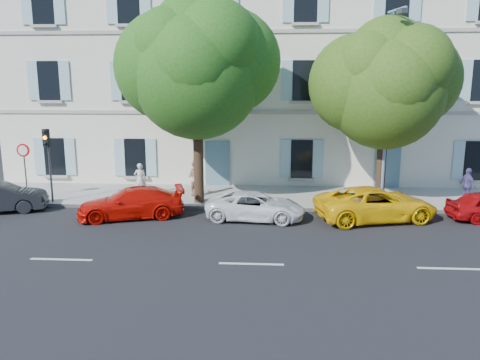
# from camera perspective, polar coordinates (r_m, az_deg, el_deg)

# --- Properties ---
(ground) EXTENTS (90.00, 90.00, 0.00)m
(ground) POSITION_cam_1_polar(r_m,az_deg,el_deg) (18.38, 1.87, -5.57)
(ground) COLOR black
(sidewalk) EXTENTS (36.00, 4.50, 0.15)m
(sidewalk) POSITION_cam_1_polar(r_m,az_deg,el_deg) (22.65, 2.22, -2.06)
(sidewalk) COLOR #A09E96
(sidewalk) RESTS_ON ground
(kerb) EXTENTS (36.00, 0.16, 0.16)m
(kerb) POSITION_cam_1_polar(r_m,az_deg,el_deg) (20.54, 2.07, -3.48)
(kerb) COLOR #9E998E
(kerb) RESTS_ON ground
(building) EXTENTS (28.00, 7.00, 12.00)m
(building) POSITION_cam_1_polar(r_m,az_deg,el_deg) (27.76, 2.62, 12.79)
(building) COLOR silver
(building) RESTS_ON ground
(car_red_coupe) EXTENTS (4.64, 2.90, 1.25)m
(car_red_coupe) POSITION_cam_1_polar(r_m,az_deg,el_deg) (19.80, -13.14, -2.73)
(car_red_coupe) COLOR red
(car_red_coupe) RESTS_ON ground
(car_white_coupe) EXTENTS (4.16, 2.20, 1.11)m
(car_white_coupe) POSITION_cam_1_polar(r_m,az_deg,el_deg) (19.05, 1.90, -3.20)
(car_white_coupe) COLOR white
(car_white_coupe) RESTS_ON ground
(car_yellow_supercar) EXTENTS (5.27, 3.36, 1.35)m
(car_yellow_supercar) POSITION_cam_1_polar(r_m,az_deg,el_deg) (19.70, 16.21, -2.81)
(car_yellow_supercar) COLOR yellow
(car_yellow_supercar) RESTS_ON ground
(tree_left) EXTENTS (5.73, 5.73, 8.88)m
(tree_left) POSITION_cam_1_polar(r_m,az_deg,el_deg) (20.80, -5.27, 12.77)
(tree_left) COLOR #3A2819
(tree_left) RESTS_ON sidewalk
(tree_right) EXTENTS (5.06, 5.06, 7.79)m
(tree_right) POSITION_cam_1_polar(r_m,az_deg,el_deg) (21.27, 17.34, 10.35)
(tree_right) COLOR #3A2819
(tree_right) RESTS_ON sidewalk
(traffic_light) EXTENTS (0.29, 0.38, 3.33)m
(traffic_light) POSITION_cam_1_polar(r_m,az_deg,el_deg) (22.56, -22.42, 3.44)
(traffic_light) COLOR #383A3D
(traffic_light) RESTS_ON sidewalk
(road_sign) EXTENTS (0.60, 0.08, 2.62)m
(road_sign) POSITION_cam_1_polar(r_m,az_deg,el_deg) (23.59, -24.83, 2.28)
(road_sign) COLOR #383A3D
(road_sign) RESTS_ON sidewalk
(street_lamp) EXTENTS (0.42, 1.76, 8.21)m
(street_lamp) POSITION_cam_1_polar(r_m,az_deg,el_deg) (20.99, 17.61, 9.38)
(street_lamp) COLOR #7293BF
(street_lamp) RESTS_ON sidewalk
(pedestrian_a) EXTENTS (0.64, 0.50, 1.58)m
(pedestrian_a) POSITION_cam_1_polar(r_m,az_deg,el_deg) (22.96, -12.07, 0.08)
(pedestrian_a) COLOR beige
(pedestrian_a) RESTS_ON sidewalk
(pedestrian_b) EXTENTS (1.00, 0.88, 1.75)m
(pedestrian_b) POSITION_cam_1_polar(r_m,az_deg,el_deg) (22.51, -5.50, 0.29)
(pedestrian_b) COLOR tan
(pedestrian_b) RESTS_ON sidewalk
(pedestrian_c) EXTENTS (0.64, 0.99, 1.57)m
(pedestrian_c) POSITION_cam_1_polar(r_m,az_deg,el_deg) (23.57, 26.00, -0.56)
(pedestrian_c) COLOR #564885
(pedestrian_c) RESTS_ON sidewalk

